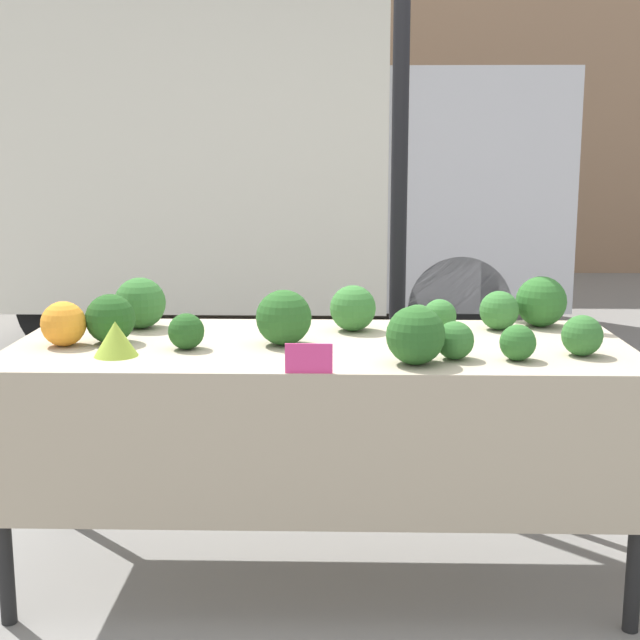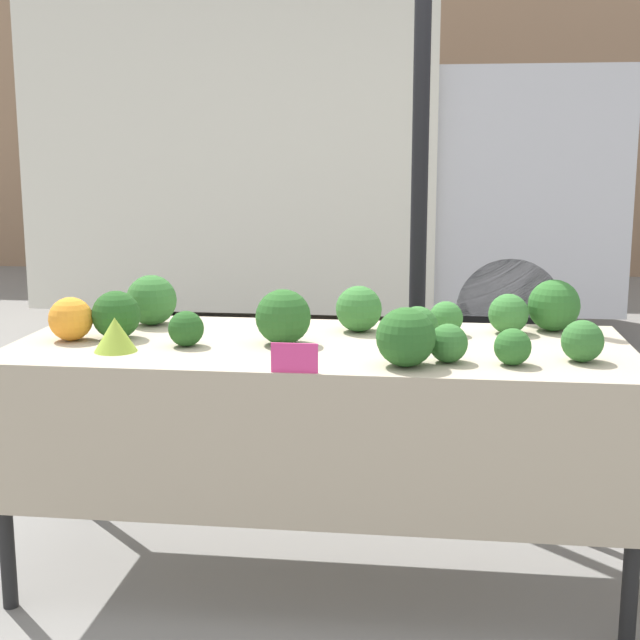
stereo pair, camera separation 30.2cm
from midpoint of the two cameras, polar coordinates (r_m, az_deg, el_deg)
The scene contains 21 objects.
ground_plane at distance 3.31m, azimuth 2.71°, elevation -15.86°, with size 40.00×40.00×0.00m, color gray.
building_facade at distance 11.36m, azimuth 6.35°, elevation 18.06°, with size 16.00×0.60×5.87m.
tent_pole at distance 3.79m, azimuth 8.63°, elevation 6.52°, with size 0.07×0.07×2.42m.
parked_truck at distance 7.37m, azimuth 0.80°, elevation 10.36°, with size 4.30×2.30×2.73m.
market_table at distance 2.99m, azimuth 2.73°, elevation -3.65°, with size 2.09×0.86×0.84m.
orange_cauliflower at distance 3.14m, azimuth -13.06°, elevation 0.04°, with size 0.15×0.15×0.15m.
romanesco_head at distance 2.94m, azimuth -10.14°, elevation -0.95°, with size 0.14×0.14×0.11m.
broccoli_head_0 at distance 3.22m, azimuth 5.18°, elevation 0.69°, with size 0.17×0.17×0.17m.
broccoli_head_1 at distance 2.99m, azimuth 0.50°, elevation 0.17°, with size 0.19×0.19×0.19m.
broccoli_head_2 at distance 2.91m, azimuth 19.34°, elevation -1.31°, with size 0.13×0.13×0.13m.
broccoli_head_3 at distance 3.36m, azimuth -8.24°, elevation 1.25°, with size 0.19×0.19×0.19m.
broccoli_head_4 at distance 2.80m, azimuth 15.27°, elevation -1.70°, with size 0.11×0.11×0.11m.
broccoli_head_5 at distance 2.71m, azimuth 8.69°, elevation -1.12°, with size 0.18×0.18×0.18m.
broccoli_head_6 at distance 3.21m, azimuth 10.74°, elevation 0.09°, with size 0.12×0.12×0.12m.
broccoli_head_7 at distance 3.28m, azimuth 14.57°, elevation 0.37°, with size 0.14×0.14×0.14m.
broccoli_head_8 at distance 3.37m, azimuth 17.26°, elevation 0.88°, with size 0.19×0.19×0.19m.
broccoli_head_9 at distance 3.13m, azimuth -10.26°, elevation 0.30°, with size 0.17×0.17×0.17m.
broccoli_head_10 at distance 2.79m, azimuth 11.29°, elevation -1.50°, with size 0.12×0.12×0.12m.
broccoli_head_11 at distance 2.98m, azimuth -5.73°, elevation -0.59°, with size 0.12×0.12×0.12m.
broccoli_head_12 at distance 3.00m, azimuth 9.16°, elevation -0.45°, with size 0.14×0.14×0.14m.
price_sign at distance 2.62m, azimuth 1.65°, elevation -2.49°, with size 0.14×0.01×0.09m.
Camera 2 is at (0.37, -2.94, 1.49)m, focal length 50.00 mm.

